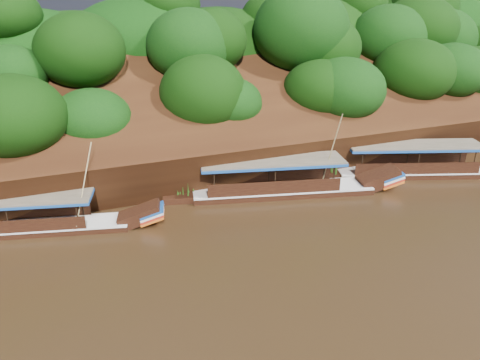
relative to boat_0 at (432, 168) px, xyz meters
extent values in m
plane|color=black|center=(-15.07, -6.85, -0.60)|extent=(160.00, 160.00, 0.00)
cube|color=black|center=(-15.07, 9.15, 2.90)|extent=(120.00, 16.12, 13.64)
cube|color=black|center=(-15.07, 19.15, -0.60)|extent=(120.00, 24.00, 12.00)
ellipsoid|color=#17420B|center=(-21.07, 8.15, 2.90)|extent=(18.00, 8.00, 6.40)
ellipsoid|color=#17420B|center=(-15.07, 16.15, 8.60)|extent=(24.00, 11.00, 8.40)
ellipsoid|color=#17420B|center=(8.93, 7.65, 2.80)|extent=(18.00, 8.00, 6.00)
ellipsoid|color=#17420B|center=(18.93, 15.15, 8.20)|extent=(22.00, 10.00, 8.00)
cube|color=black|center=(-0.80, 0.28, -0.60)|extent=(13.88, 6.80, 0.97)
cube|color=silver|center=(-0.80, 0.28, -0.14)|extent=(13.90, 6.86, 0.11)
cube|color=brown|center=(-1.61, 0.56, 2.01)|extent=(11.15, 6.15, 0.13)
cube|color=#164893|center=(-1.61, 0.56, 1.88)|extent=(11.15, 6.15, 0.19)
cube|color=black|center=(-13.18, 1.01, -0.60)|extent=(13.53, 5.51, 1.00)
cube|color=silver|center=(-13.18, 1.01, -0.13)|extent=(13.55, 5.58, 0.11)
cube|color=black|center=(-5.89, -0.75, 0.17)|extent=(3.50, 2.53, 1.88)
cube|color=#164893|center=(-5.08, -0.94, 0.51)|extent=(2.04, 2.24, 0.68)
cube|color=#B12513|center=(-5.08, -0.94, 0.13)|extent=(2.04, 2.24, 0.68)
cube|color=brown|center=(-13.99, 1.21, 2.07)|extent=(10.81, 5.19, 0.13)
cube|color=#164893|center=(-13.99, 1.21, 1.94)|extent=(10.81, 5.19, 0.20)
cylinder|color=tan|center=(-10.10, -0.42, 2.87)|extent=(0.31, 1.74, 5.74)
cube|color=black|center=(-30.71, 1.68, -0.60)|extent=(12.52, 4.95, 0.84)
cube|color=silver|center=(-30.71, 1.68, -0.20)|extent=(12.54, 5.01, 0.09)
cube|color=black|center=(-23.94, 0.02, 0.05)|extent=(3.20, 2.20, 1.66)
cube|color=#164893|center=(-23.19, -0.16, 0.34)|extent=(1.86, 1.93, 0.62)
cube|color=#B12513|center=(-23.19, -0.16, 0.02)|extent=(1.86, 1.93, 0.62)
cube|color=brown|center=(-31.46, 1.86, 1.66)|extent=(9.99, 4.61, 0.11)
cube|color=#164893|center=(-31.46, 1.86, 1.55)|extent=(9.99, 4.61, 0.17)
cylinder|color=tan|center=(-27.10, 0.60, 2.47)|extent=(1.64, 1.36, 4.93)
cone|color=#2E6318|center=(-28.89, 2.44, 0.46)|extent=(1.50, 1.50, 2.13)
cone|color=#2E6318|center=(-20.25, 2.59, 0.07)|extent=(1.50, 1.50, 1.34)
cone|color=#2E6318|center=(-12.88, 3.05, 0.27)|extent=(1.50, 1.50, 1.75)
cone|color=#2E6318|center=(-8.48, 2.43, 0.40)|extent=(1.50, 1.50, 2.00)
cone|color=#2E6318|center=(-0.88, 2.76, 0.27)|extent=(1.50, 1.50, 1.75)
cone|color=#2E6318|center=(5.41, 2.87, 0.40)|extent=(1.50, 1.50, 2.00)
camera|label=1|loc=(-27.94, -27.57, 13.55)|focal=35.00mm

